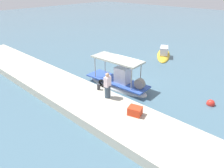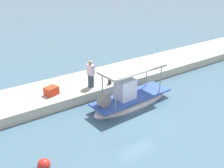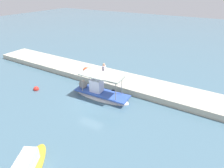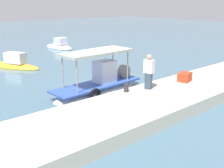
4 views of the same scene
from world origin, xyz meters
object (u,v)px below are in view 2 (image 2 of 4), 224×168
Objects in this scene: mooring_bollard at (110,81)px; marker_buoy at (44,165)px; cargo_crate at (51,91)px; fisherman_near_bollard at (91,75)px; main_fishing_boat at (131,98)px.

mooring_bollard is 0.75× the size of marker_buoy.
marker_buoy is (2.68, 5.19, -0.74)m from cargo_crate.
cargo_crate is 5.89m from marker_buoy.
fisherman_near_bollard is 2.33× the size of cargo_crate.
main_fishing_boat is 3.02m from fisherman_near_bollard.
cargo_crate is at bearing -117.31° from marker_buoy.
cargo_crate is at bearing -37.22° from main_fishing_boat.
main_fishing_boat is 3.17× the size of fisherman_near_bollard.
mooring_bollard is 0.54× the size of cargo_crate.
main_fishing_boat reaches higher than mooring_bollard.
mooring_bollard is (-1.24, 0.36, -0.60)m from fisherman_near_bollard.
marker_buoy is at bearing 18.94° from main_fishing_boat.
main_fishing_boat reaches higher than marker_buoy.
fisherman_near_bollard is at bearing 171.22° from cargo_crate.
main_fishing_boat is at bearing 116.65° from fisherman_near_bollard.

